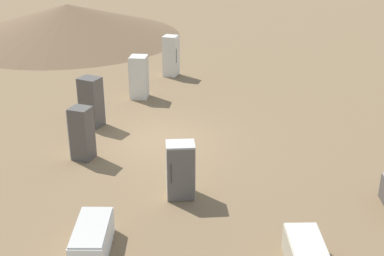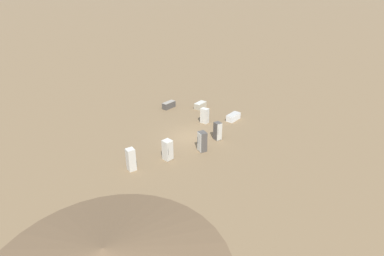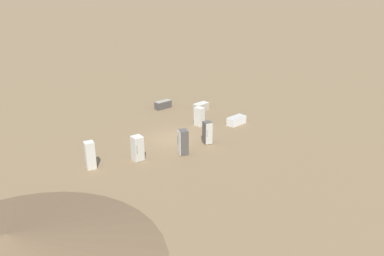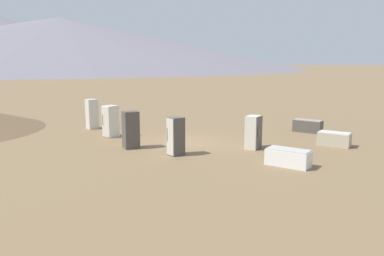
# 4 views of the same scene
# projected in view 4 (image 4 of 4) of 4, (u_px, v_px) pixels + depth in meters

# --- Properties ---
(ground_plane) EXTENTS (1000.00, 1000.00, 0.00)m
(ground_plane) POSITION_uv_depth(u_px,v_px,m) (183.00, 143.00, 19.66)
(ground_plane) COLOR brown
(mountain_ridge_0) EXTENTS (286.87, 286.87, 30.56)m
(mountain_ridge_0) POSITION_uv_depth(u_px,v_px,m) (60.00, 44.00, 224.46)
(mountain_ridge_0) COLOR slate
(mountain_ridge_0) RESTS_ON ground_plane
(discarded_fridge_0) EXTENTS (1.64, 1.65, 0.70)m
(discarded_fridge_0) POSITION_uv_depth(u_px,v_px,m) (334.00, 139.00, 18.85)
(discarded_fridge_0) COLOR #B2A88E
(discarded_fridge_0) RESTS_ON ground_plane
(discarded_fridge_1) EXTENTS (0.98, 0.97, 1.62)m
(discarded_fridge_1) POSITION_uv_depth(u_px,v_px,m) (253.00, 132.00, 18.18)
(discarded_fridge_1) COLOR beige
(discarded_fridge_1) RESTS_ON ground_plane
(discarded_fridge_2) EXTENTS (1.80, 1.78, 0.70)m
(discarded_fridge_2) POSITION_uv_depth(u_px,v_px,m) (288.00, 157.00, 15.21)
(discarded_fridge_2) COLOR white
(discarded_fridge_2) RESTS_ON ground_plane
(discarded_fridge_3) EXTENTS (0.82, 0.85, 1.87)m
(discarded_fridge_3) POSITION_uv_depth(u_px,v_px,m) (92.00, 114.00, 23.67)
(discarded_fridge_3) COLOR beige
(discarded_fridge_3) RESTS_ON ground_plane
(discarded_fridge_4) EXTENTS (0.96, 0.97, 1.77)m
(discarded_fridge_4) POSITION_uv_depth(u_px,v_px,m) (111.00, 121.00, 21.06)
(discarded_fridge_4) COLOR beige
(discarded_fridge_4) RESTS_ON ground_plane
(discarded_fridge_5) EXTENTS (0.78, 0.82, 1.73)m
(discarded_fridge_5) POSITION_uv_depth(u_px,v_px,m) (176.00, 136.00, 16.91)
(discarded_fridge_5) COLOR #4C4742
(discarded_fridge_5) RESTS_ON ground_plane
(discarded_fridge_6) EXTENTS (0.82, 0.87, 1.82)m
(discarded_fridge_6) POSITION_uv_depth(u_px,v_px,m) (131.00, 130.00, 18.27)
(discarded_fridge_6) COLOR #4C4742
(discarded_fridge_6) RESTS_ON ground_plane
(discarded_fridge_7) EXTENTS (1.68, 1.62, 0.76)m
(discarded_fridge_7) POSITION_uv_depth(u_px,v_px,m) (308.00, 126.00, 22.53)
(discarded_fridge_7) COLOR #4C4742
(discarded_fridge_7) RESTS_ON ground_plane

